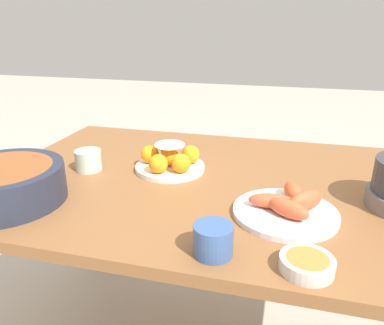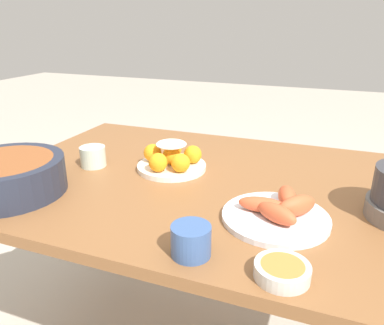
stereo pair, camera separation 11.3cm
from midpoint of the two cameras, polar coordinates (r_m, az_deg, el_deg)
name	(u,v)px [view 2 (the right image)]	position (r m, az deg, el deg)	size (l,w,h in m)	color
dining_table	(213,208)	(1.15, 6.10, -6.94)	(1.34, 0.89, 0.70)	brown
cake_plate	(171,159)	(1.17, -0.40, 0.49)	(0.22, 0.22, 0.09)	silver
serving_bowl	(7,175)	(1.10, -23.81, -1.87)	(0.31, 0.31, 0.09)	#232838
sauce_bowl	(282,271)	(0.74, 18.01, -15.53)	(0.10, 0.10, 0.03)	beige
seafood_platter	(278,212)	(0.93, 16.47, -7.32)	(0.25, 0.25, 0.07)	silver
cup_near	(93,156)	(1.23, -12.35, 0.85)	(0.08, 0.08, 0.06)	beige
cup_far	(191,241)	(0.76, 4.18, -11.90)	(0.08, 0.08, 0.07)	#38568E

